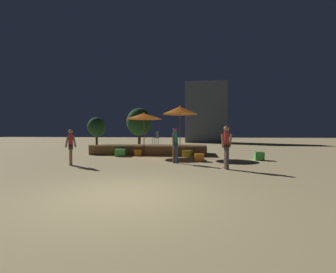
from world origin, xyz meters
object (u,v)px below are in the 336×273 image
Objects in this scene: bistro_chair_1 at (156,136)px; cube_seat_2 at (259,156)px; cube_seat_4 at (187,154)px; cube_seat_3 at (199,158)px; person_2 at (71,146)px; bistro_chair_0 at (175,136)px; background_tree_0 at (97,127)px; frisbee_disc at (225,168)px; person_0 at (226,146)px; person_1 at (175,144)px; cube_seat_1 at (121,153)px; background_tree_1 at (139,122)px; cube_seat_0 at (138,153)px; patio_umbrella_0 at (144,116)px; patio_umbrella_1 at (180,110)px.

cube_seat_2 is at bearing 28.83° from bistro_chair_1.
cube_seat_4 is at bearing 164.36° from cube_seat_2.
cube_seat_2 is at bearing 15.89° from cube_seat_3.
cube_seat_2 is 0.53× the size of bistro_chair_1.
person_2 reaches higher than bistro_chair_0.
frisbee_disc is at bearing -50.32° from background_tree_0.
bistro_chair_0 is at bearing 144.78° from cube_seat_2.
cube_seat_4 reaches higher than cube_seat_3.
person_1 is (-2.23, 1.51, -0.01)m from person_0.
person_0 is 1.94× the size of bistro_chair_0.
background_tree_1 reaches higher than cube_seat_1.
frisbee_disc is 0.06× the size of background_tree_1.
cube_seat_0 is 3.17m from cube_seat_4.
cube_seat_2 is at bearing -46.72° from background_tree_1.
background_tree_1 is at bearing 119.21° from frisbee_disc.
patio_umbrella_0 is at bearing -149.94° from bistro_chair_0.
cube_seat_0 is at bearing -75.51° from background_tree_1.
cube_seat_3 is at bearing -172.38° from person_0.
cube_seat_1 is 3.04× the size of frisbee_disc.
cube_seat_1 is 7.02m from frisbee_disc.
background_tree_1 is at bearing 133.28° from cube_seat_2.
cube_seat_1 is at bearing -42.98° from person_2.
cube_seat_1 is 0.76× the size of bistro_chair_1.
person_2 reaches higher than frisbee_disc.
cube_seat_3 is (1.15, -2.08, -2.63)m from patio_umbrella_1.
bistro_chair_0 is (-0.59, 5.22, 0.27)m from person_1.
cube_seat_0 is 1.22× the size of cube_seat_2.
patio_umbrella_0 is at bearing 147.38° from cube_seat_3.
cube_seat_1 is 14.39m from background_tree_0.
person_0 is 1.94× the size of bistro_chair_1.
bistro_chair_1 is at bearing 44.19° from cube_seat_0.
patio_umbrella_1 is 2.86m from bistro_chair_0.
person_0 is at bearing -45.22° from patio_umbrella_0.
patio_umbrella_1 reaches higher than cube_seat_2.
background_tree_1 reaches higher than bistro_chair_0.
background_tree_0 is at bearing -26.26° from person_1.
patio_umbrella_0 is 3.08× the size of bistro_chair_0.
bistro_chair_0 is (-1.03, 2.38, 1.01)m from cube_seat_4.
cube_seat_2 reaches higher than cube_seat_4.
patio_umbrella_0 reaches higher than cube_seat_4.
cube_seat_2 is at bearing -40.36° from background_tree_0.
cube_seat_4 is at bearing -174.85° from person_0.
background_tree_1 is at bearing -28.66° from person_2.
background_tree_1 is (-4.90, 8.64, -0.29)m from patio_umbrella_1.
person_1 is (-1.14, -0.85, 0.75)m from cube_seat_3.
frisbee_disc is (1.07, -2.02, -0.17)m from cube_seat_3.
bistro_chair_0 is 1.61m from bistro_chair_1.
person_2 is at bearing 43.18° from person_1.
frisbee_disc is (6.80, 0.16, -0.85)m from person_2.
person_2 is (-4.58, -4.26, -1.96)m from patio_umbrella_1.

